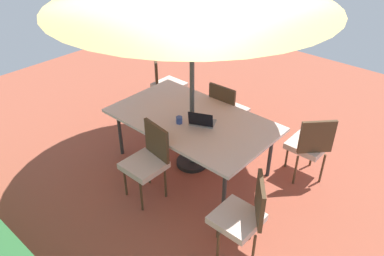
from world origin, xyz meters
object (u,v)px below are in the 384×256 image
at_px(cup, 179,120).
at_px(chair_north, 148,159).
at_px(chair_northwest, 243,214).
at_px(dining_table, 192,121).
at_px(chair_south, 227,109).
at_px(chair_southeast, 166,82).
at_px(laptop, 202,121).
at_px(chair_southwest, 310,144).

bearing_deg(cup, chair_north, 94.61).
bearing_deg(cup, chair_northwest, 157.43).
bearing_deg(dining_table, chair_south, -89.04).
height_order(chair_southeast, laptop, chair_southeast).
xyz_separation_m(chair_north, chair_south, (0.02, -1.62, 0.00)).
bearing_deg(chair_north, chair_southeast, 136.84).
height_order(chair_south, cup, chair_south).
xyz_separation_m(chair_northwest, laptop, (1.21, -0.77, 0.26)).
height_order(chair_southeast, cup, chair_southeast).
xyz_separation_m(chair_south, chair_northwest, (-1.42, 1.60, 0.00)).
bearing_deg(cup, laptop, -144.89).
relative_size(chair_southeast, cup, 10.46).
height_order(chair_northwest, laptop, chair_northwest).
bearing_deg(chair_north, chair_southwest, 58.25).
distance_m(chair_northwest, laptop, 1.46).
xyz_separation_m(laptop, cup, (0.24, 0.17, -0.00)).
height_order(dining_table, chair_south, chair_south).
bearing_deg(dining_table, chair_southwest, -149.08).
bearing_deg(chair_south, chair_southwest, 177.54).
bearing_deg(chair_south, cup, 86.01).
bearing_deg(chair_southeast, cup, -177.65).
bearing_deg(laptop, chair_south, -100.93).
xyz_separation_m(dining_table, chair_northwest, (-1.41, 0.80, -0.17)).
bearing_deg(cup, chair_south, -91.72).
bearing_deg(chair_southwest, chair_southeast, -47.80).
height_order(chair_southwest, chair_south, same).
bearing_deg(laptop, chair_southeast, -54.60).
bearing_deg(cup, dining_table, -102.24).
xyz_separation_m(dining_table, chair_southwest, (-1.33, -0.80, -0.17)).
bearing_deg(chair_southwest, dining_table, -15.86).
distance_m(dining_table, chair_southwest, 1.56).
xyz_separation_m(dining_table, laptop, (-0.20, 0.03, 0.09)).
bearing_deg(chair_south, chair_north, 88.43).
distance_m(dining_table, cup, 0.22).
relative_size(dining_table, chair_north, 2.23).
distance_m(chair_south, laptop, 0.89).
bearing_deg(chair_southeast, chair_north, 170.18).
distance_m(dining_table, chair_south, 0.82).
relative_size(chair_north, laptop, 2.49).
bearing_deg(chair_southeast, chair_northwest, -169.90).
height_order(chair_southwest, chair_northwest, same).
relative_size(laptop, cup, 4.21).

